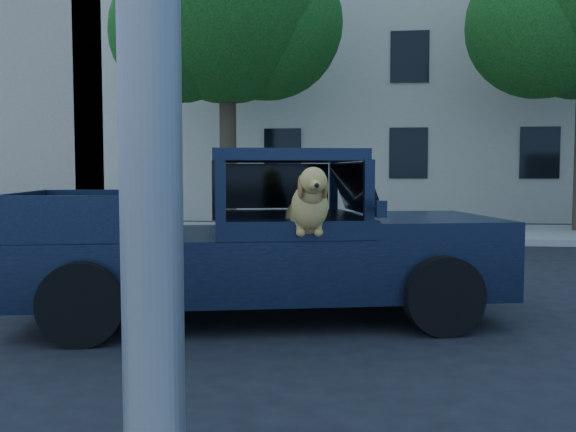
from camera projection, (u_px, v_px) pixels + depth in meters
name	position (u px, v px, depth m)	size (l,w,h in m)	color
ground	(411.00, 318.00, 7.10)	(120.00, 120.00, 0.00)	black
far_sidewalk	(381.00, 233.00, 16.22)	(60.00, 4.00, 0.15)	gray
lane_stripes	(520.00, 273.00, 10.26)	(21.60, 0.14, 0.01)	silver
street_tree_left	(228.00, 14.00, 16.67)	(6.00, 5.20, 8.60)	#332619
building_main	(459.00, 90.00, 22.83)	(26.00, 6.00, 9.00)	#C0B49E
pickup_truck	(253.00, 262.00, 7.10)	(5.48, 3.16, 1.85)	black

